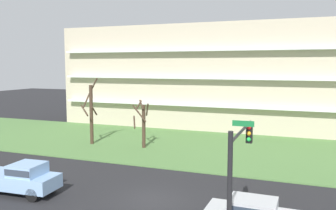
# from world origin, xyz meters

# --- Properties ---
(ground) EXTENTS (160.00, 160.00, 0.00)m
(ground) POSITION_xyz_m (0.00, 0.00, 0.00)
(ground) COLOR #232326
(grass_lawn_strip) EXTENTS (80.00, 16.00, 0.08)m
(grass_lawn_strip) POSITION_xyz_m (0.00, 14.00, 0.04)
(grass_lawn_strip) COLOR #547F42
(grass_lawn_strip) RESTS_ON ground
(apartment_building) EXTENTS (44.74, 14.02, 12.84)m
(apartment_building) POSITION_xyz_m (0.00, 28.53, 6.42)
(apartment_building) COLOR beige
(apartment_building) RESTS_ON ground
(tree_far_left) EXTENTS (1.64, 1.76, 6.64)m
(tree_far_left) POSITION_xyz_m (-11.56, 11.46, 3.23)
(tree_far_left) COLOR #423023
(tree_far_left) RESTS_ON ground
(tree_left) EXTENTS (1.93, 1.87, 4.67)m
(tree_left) POSITION_xyz_m (-6.03, 11.68, 2.46)
(tree_left) COLOR #423023
(tree_left) RESTS_ON ground
(pickup_blue_near_left) EXTENTS (5.51, 2.31, 1.95)m
(pickup_blue_near_left) POSITION_xyz_m (-8.07, -1.99, 1.02)
(pickup_blue_near_left) COLOR #8CB2E0
(pickup_blue_near_left) RESTS_ON ground
(traffic_signal_mast) EXTENTS (0.90, 4.97, 5.63)m
(traffic_signal_mast) POSITION_xyz_m (5.81, -4.84, 3.87)
(traffic_signal_mast) COLOR black
(traffic_signal_mast) RESTS_ON ground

